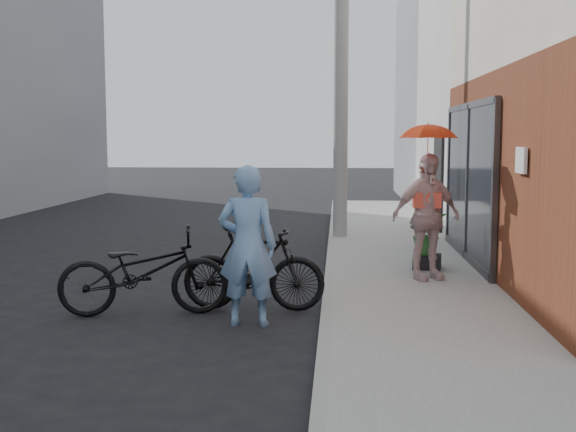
# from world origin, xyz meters

# --- Properties ---
(ground) EXTENTS (80.00, 80.00, 0.00)m
(ground) POSITION_xyz_m (0.00, 0.00, 0.00)
(ground) COLOR black
(ground) RESTS_ON ground
(sidewalk) EXTENTS (2.20, 24.00, 0.12)m
(sidewalk) POSITION_xyz_m (2.10, 2.00, 0.06)
(sidewalk) COLOR gray
(sidewalk) RESTS_ON ground
(curb) EXTENTS (0.12, 24.00, 0.12)m
(curb) POSITION_xyz_m (0.94, 2.00, 0.06)
(curb) COLOR #9E9E99
(curb) RESTS_ON ground
(east_building_far) EXTENTS (8.00, 8.00, 7.00)m
(east_building_far) POSITION_xyz_m (7.20, 16.00, 3.50)
(east_building_far) COLOR gray
(east_building_far) RESTS_ON ground
(utility_pole) EXTENTS (0.28, 0.28, 7.00)m
(utility_pole) POSITION_xyz_m (1.10, 6.00, 3.50)
(utility_pole) COLOR #9E9E99
(utility_pole) RESTS_ON ground
(officer) EXTENTS (0.65, 0.43, 1.79)m
(officer) POSITION_xyz_m (0.07, -0.45, 0.89)
(officer) COLOR #7BA7DA
(officer) RESTS_ON ground
(bike_left) EXTENTS (2.07, 1.08, 1.03)m
(bike_left) POSITION_xyz_m (-1.20, -0.08, 0.52)
(bike_left) COLOR black
(bike_left) RESTS_ON ground
(bike_right) EXTENTS (1.73, 0.55, 1.03)m
(bike_right) POSITION_xyz_m (0.05, 0.23, 0.52)
(bike_right) COLOR black
(bike_right) RESTS_ON ground
(kimono_woman) EXTENTS (1.11, 0.79, 1.75)m
(kimono_woman) POSITION_xyz_m (2.28, 1.71, 0.99)
(kimono_woman) COLOR beige
(kimono_woman) RESTS_ON sidewalk
(parasol) EXTENTS (0.77, 0.77, 0.68)m
(parasol) POSITION_xyz_m (2.28, 1.71, 2.20)
(parasol) COLOR #EB471B
(parasol) RESTS_ON kimono_woman
(planter) EXTENTS (0.47, 0.47, 0.21)m
(planter) POSITION_xyz_m (2.40, 2.51, 0.23)
(planter) COLOR black
(planter) RESTS_ON sidewalk
(potted_plant) EXTENTS (0.59, 0.51, 0.65)m
(potted_plant) POSITION_xyz_m (2.40, 2.51, 0.66)
(potted_plant) COLOR #2E7430
(potted_plant) RESTS_ON planter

